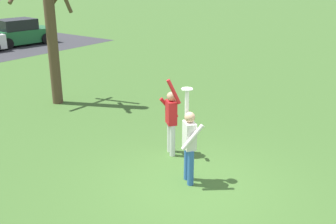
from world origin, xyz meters
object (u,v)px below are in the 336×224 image
(parked_car_green, at_px, (19,33))
(frisbee_disc, at_px, (187,89))
(bare_tree_tall, at_px, (49,8))
(person_defender, at_px, (171,118))
(person_catcher, at_px, (189,141))

(parked_car_green, bearing_deg, frisbee_disc, -107.32)
(bare_tree_tall, bearing_deg, frisbee_disc, -105.93)
(frisbee_disc, xyz_separation_m, bare_tree_tall, (1.92, 6.73, 1.18))
(frisbee_disc, bearing_deg, person_defender, 50.22)
(bare_tree_tall, bearing_deg, person_defender, -100.72)
(person_catcher, bearing_deg, frisbee_disc, 0.00)
(person_defender, bearing_deg, person_catcher, 0.00)
(parked_car_green, relative_size, bare_tree_tall, 0.68)
(frisbee_disc, distance_m, bare_tree_tall, 7.10)
(bare_tree_tall, bearing_deg, person_catcher, -106.65)
(frisbee_disc, relative_size, parked_car_green, 0.06)
(frisbee_disc, distance_m, parked_car_green, 19.68)
(person_catcher, xyz_separation_m, bare_tree_tall, (2.06, 6.90, 2.29))
(frisbee_disc, xyz_separation_m, parked_car_green, (8.24, 17.83, -1.37))
(person_catcher, bearing_deg, bare_tree_tall, 23.13)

